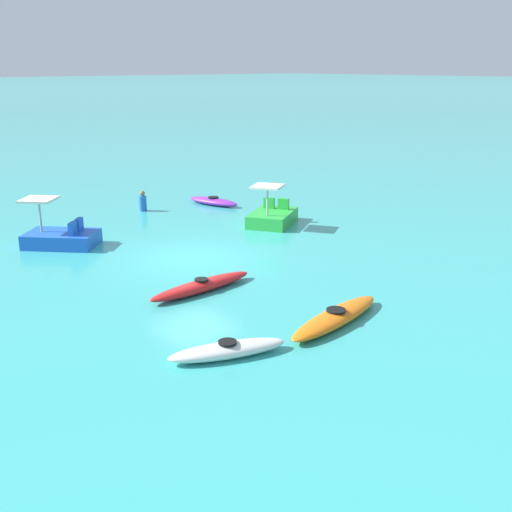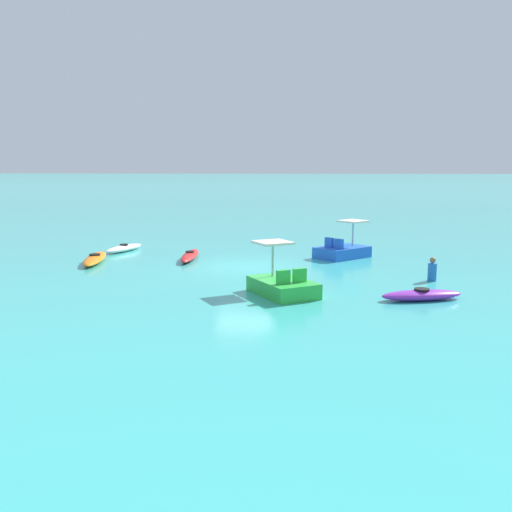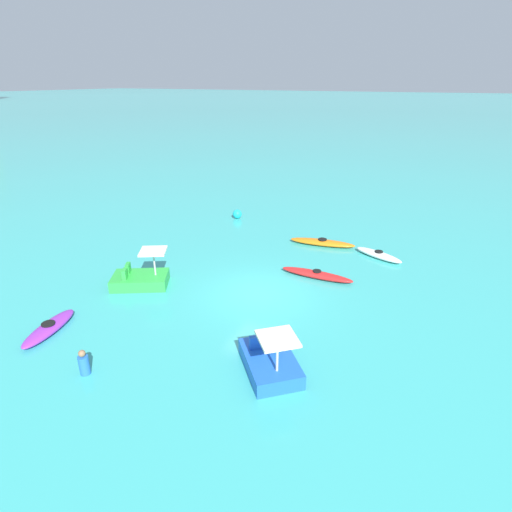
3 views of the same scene
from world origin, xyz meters
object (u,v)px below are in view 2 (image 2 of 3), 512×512
(kayak_white, at_px, (124,248))
(kayak_orange, at_px, (95,259))
(kayak_purple, at_px, (422,295))
(person_near_shore, at_px, (432,270))
(pedal_boat_blue, at_px, (342,250))
(kayak_red, at_px, (190,256))
(pedal_boat_green, at_px, (283,285))

(kayak_white, height_order, kayak_orange, same)
(kayak_purple, distance_m, person_near_shore, 3.21)
(kayak_white, distance_m, kayak_orange, 3.16)
(kayak_purple, bearing_deg, pedal_boat_blue, -77.68)
(kayak_red, relative_size, pedal_boat_green, 1.21)
(kayak_purple, bearing_deg, person_near_shore, -109.23)
(pedal_boat_green, xyz_separation_m, person_near_shore, (-5.43, -2.57, 0.05))
(kayak_purple, relative_size, kayak_red, 0.80)
(kayak_orange, relative_size, pedal_boat_green, 1.29)
(kayak_white, bearing_deg, kayak_red, 150.81)
(kayak_white, relative_size, person_near_shore, 3.07)
(kayak_purple, xyz_separation_m, kayak_orange, (12.69, -6.10, -0.00))
(kayak_white, height_order, kayak_red, same)
(kayak_white, distance_m, person_near_shore, 14.79)
(kayak_white, relative_size, pedal_boat_green, 0.95)
(kayak_red, distance_m, pedal_boat_green, 8.01)
(kayak_orange, bearing_deg, kayak_purple, 154.33)
(kayak_orange, distance_m, pedal_boat_green, 10.06)
(pedal_boat_blue, distance_m, person_near_shore, 5.80)
(kayak_orange, height_order, pedal_boat_green, pedal_boat_green)
(kayak_white, height_order, pedal_boat_green, pedal_boat_green)
(kayak_white, height_order, person_near_shore, person_near_shore)
(kayak_purple, relative_size, pedal_boat_blue, 0.98)
(pedal_boat_green, distance_m, person_near_shore, 6.01)
(kayak_orange, distance_m, person_near_shore, 14.09)
(kayak_white, xyz_separation_m, pedal_boat_blue, (-10.60, 1.16, 0.17))
(pedal_boat_blue, bearing_deg, kayak_purple, 102.32)
(pedal_boat_blue, bearing_deg, kayak_red, 7.37)
(person_near_shore, bearing_deg, pedal_boat_blue, -60.87)
(kayak_orange, height_order, kayak_red, same)
(kayak_purple, distance_m, kayak_red, 11.28)
(kayak_white, bearing_deg, pedal_boat_green, 132.26)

